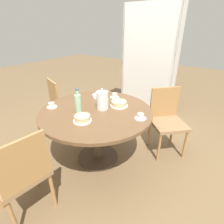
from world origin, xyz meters
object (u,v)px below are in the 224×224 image
coffee_pot (102,100)px  cup_a (115,96)px  cake_second (82,119)px  cup_c (52,105)px  water_bottle (78,103)px  cup_b (140,117)px  bookshelf (148,64)px  chair_c (167,119)px  chair_a (63,104)px  cake_main (119,104)px  chair_b (21,174)px

coffee_pot → cup_a: bearing=102.3°
cake_second → cup_c: bearing=174.7°
water_bottle → cup_b: (0.67, 0.24, -0.09)m
bookshelf → chair_c: bearing=127.8°
chair_a → chair_c: size_ratio=1.00×
cup_a → cup_c: (-0.45, -0.70, 0.00)m
cake_main → cup_b: size_ratio=1.75×
chair_c → cup_b: chair_c is taller
coffee_pot → water_bottle: bearing=-130.1°
coffee_pot → chair_b: bearing=-95.7°
chair_c → bookshelf: bookshelf is taller
bookshelf → cake_second: size_ratio=10.13×
cake_second → cup_c: (-0.55, 0.05, -0.01)m
chair_c → cake_main: (-0.49, -0.45, 0.27)m
water_bottle → chair_c: bearing=47.1°
cup_a → cup_b: 0.68m
chair_b → cake_second: bearing=177.4°
cake_main → cake_second: 0.55m
chair_c → cup_c: bearing=176.0°
chair_c → cake_second: size_ratio=4.53×
chair_b → cup_a: chair_b is taller
cup_a → coffee_pot: bearing=-77.7°
chair_a → cake_main: 1.12m
chair_c → cup_b: bearing=-144.8°
bookshelf → cake_second: 1.98m
chair_c → cake_second: chair_c is taller
water_bottle → cup_c: bearing=-165.2°
coffee_pot → cup_b: (0.48, 0.03, -0.09)m
bookshelf → cake_second: bookshelf is taller
cup_c → chair_a: bearing=129.2°
chair_a → cake_main: size_ratio=4.07×
cake_main → cup_b: 0.39m
chair_a → cup_c: bearing=149.8°
chair_b → chair_c: bearing=164.0°
bookshelf → cup_c: 1.96m
coffee_pot → cup_a: (-0.09, 0.39, -0.09)m
cake_main → cup_b: bearing=-22.5°
chair_c → cup_c: size_ratio=7.10×
cake_second → cup_a: (-0.10, 0.75, -0.01)m
chair_b → cup_a: bearing=-173.6°
chair_a → cake_second: chair_a is taller
coffee_pot → bookshelf: bearing=95.2°
chair_c → water_bottle: (-0.79, -0.85, 0.35)m
cake_second → chair_a: bearing=149.6°
cup_a → cup_c: 0.84m
chair_c → cake_main: chair_c is taller
chair_c → cup_a: bearing=155.7°
water_bottle → chair_a: bearing=151.5°
water_bottle → coffee_pot: bearing=49.9°
water_bottle → cake_main: (0.30, 0.40, -0.08)m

